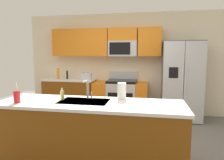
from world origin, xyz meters
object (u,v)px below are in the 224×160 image
object	(u,v)px
bottle_orange	(58,73)
drink_cup_red	(17,97)
refrigerator	(181,81)
paper_towel_roll	(122,91)
soap_dispenser	(62,95)
range_oven	(120,98)
toaster	(86,76)
sink_faucet	(87,88)
pepper_mill	(67,75)

from	to	relation	value
bottle_orange	drink_cup_red	xyz separation A→B (m)	(0.65, -2.65, -0.06)
refrigerator	drink_cup_red	world-z (taller)	refrigerator
drink_cup_red	paper_towel_roll	bearing A→B (deg)	19.71
soap_dispenser	paper_towel_roll	bearing A→B (deg)	13.08
range_oven	soap_dispenser	bearing A→B (deg)	-101.71
drink_cup_red	soap_dispenser	size ratio (longest dim) A/B	1.66
range_oven	soap_dispenser	size ratio (longest dim) A/B	8.00
refrigerator	toaster	xyz separation A→B (m)	(-2.35, 0.02, 0.07)
range_oven	soap_dispenser	xyz separation A→B (m)	(-0.50, -2.40, 0.53)
sink_faucet	drink_cup_red	bearing A→B (deg)	-154.58
toaster	drink_cup_red	bearing A→B (deg)	-92.70
toaster	paper_towel_roll	size ratio (longest dim) A/B	1.17
sink_faucet	pepper_mill	bearing A→B (deg)	119.17
paper_towel_roll	pepper_mill	bearing A→B (deg)	128.72
refrigerator	soap_dispenser	xyz separation A→B (m)	(-1.96, -2.32, 0.04)
bottle_orange	sink_faucet	xyz separation A→B (m)	(1.51, -2.24, 0.03)
pepper_mill	soap_dispenser	distance (m)	2.57
refrigerator	sink_faucet	xyz separation A→B (m)	(-1.62, -2.21, 0.14)
refrigerator	bottle_orange	bearing A→B (deg)	179.41
range_oven	paper_towel_roll	xyz separation A→B (m)	(0.34, -2.20, 0.58)
sink_faucet	refrigerator	bearing A→B (deg)	53.78
bottle_orange	paper_towel_roll	world-z (taller)	bottle_orange
sink_faucet	soap_dispenser	xyz separation A→B (m)	(-0.34, -0.12, -0.10)
pepper_mill	sink_faucet	xyz separation A→B (m)	(1.27, -2.28, 0.06)
pepper_mill	sink_faucet	size ratio (longest dim) A/B	0.77
drink_cup_red	paper_towel_roll	xyz separation A→B (m)	(1.35, 0.48, 0.04)
soap_dispenser	bottle_orange	bearing A→B (deg)	116.41
sink_faucet	paper_towel_roll	distance (m)	0.50
range_oven	bottle_orange	xyz separation A→B (m)	(-1.67, -0.04, 0.60)
refrigerator	soap_dispenser	distance (m)	3.04
paper_towel_roll	refrigerator	bearing A→B (deg)	62.20
range_oven	bottle_orange	size ratio (longest dim) A/B	4.76
toaster	sink_faucet	xyz separation A→B (m)	(0.73, -2.23, 0.08)
refrigerator	toaster	size ratio (longest dim) A/B	6.61
bottle_orange	paper_towel_roll	xyz separation A→B (m)	(2.00, -2.16, -0.02)
range_oven	pepper_mill	world-z (taller)	pepper_mill
pepper_mill	sink_faucet	distance (m)	2.61
pepper_mill	drink_cup_red	xyz separation A→B (m)	(0.41, -2.68, -0.03)
soap_dispenser	pepper_mill	bearing A→B (deg)	111.25
sink_faucet	drink_cup_red	distance (m)	0.95
toaster	sink_faucet	bearing A→B (deg)	-71.78
range_oven	sink_faucet	distance (m)	2.37
toaster	pepper_mill	distance (m)	0.54
soap_dispenser	paper_towel_roll	size ratio (longest dim) A/B	0.71
toaster	bottle_orange	xyz separation A→B (m)	(-0.78, 0.01, 0.05)
refrigerator	drink_cup_red	bearing A→B (deg)	-133.42
sink_faucet	soap_dispenser	size ratio (longest dim) A/B	1.66
range_oven	soap_dispenser	world-z (taller)	range_oven
pepper_mill	refrigerator	bearing A→B (deg)	-1.38
range_oven	sink_faucet	world-z (taller)	sink_faucet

